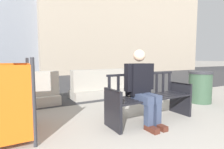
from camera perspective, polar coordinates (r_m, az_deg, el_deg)
name	(u,v)px	position (r m, az deg, el deg)	size (l,w,h in m)	color
street_asphalt	(51,79)	(10.40, -19.34, -1.55)	(120.00, 12.00, 0.01)	#333335
street_bench	(150,99)	(3.38, 12.21, -7.93)	(1.70, 0.56, 0.88)	black
seated_person	(142,85)	(3.12, 9.69, -3.46)	(0.58, 0.73, 1.31)	black
jersey_barrier_centre	(104,85)	(5.39, -2.72, -3.59)	(2.02, 0.73, 0.84)	#9E998E
jersey_barrier_left	(14,94)	(4.70, -29.24, -5.50)	(2.03, 0.76, 0.84)	#ADA89E
trash_bin	(200,87)	(5.19, 26.82, -3.61)	(0.60, 0.60, 0.83)	#334C38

